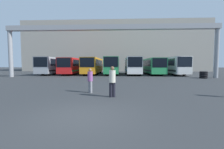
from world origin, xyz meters
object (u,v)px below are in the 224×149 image
object	(u,v)px
bus_slot_2	(93,65)
bus_slot_5	(152,65)
bus_slot_3	(112,65)
bus_slot_1	(75,65)
pedestrian_mid_right	(112,81)
bus_slot_6	(172,65)
tire_stack	(204,75)
pedestrian_mid_left	(90,80)
bus_slot_4	(132,65)
bus_slot_0	(56,65)

from	to	relation	value
bus_slot_2	bus_slot_5	bearing A→B (deg)	1.06
bus_slot_3	bus_slot_5	xyz separation A→B (m)	(7.65, -0.01, -0.11)
bus_slot_1	bus_slot_2	world-z (taller)	bus_slot_2
pedestrian_mid_right	bus_slot_3	bearing A→B (deg)	-98.42
bus_slot_6	pedestrian_mid_right	bearing A→B (deg)	-116.65
tire_stack	bus_slot_1	bearing A→B (deg)	156.43
bus_slot_6	tire_stack	world-z (taller)	bus_slot_6
pedestrian_mid_left	bus_slot_2	bearing A→B (deg)	-34.22
bus_slot_3	bus_slot_4	distance (m)	3.89
pedestrian_mid_right	tire_stack	distance (m)	17.17
bus_slot_5	bus_slot_0	bearing A→B (deg)	178.51
pedestrian_mid_left	bus_slot_1	bearing A→B (deg)	-24.25
bus_slot_3	tire_stack	world-z (taller)	bus_slot_3
bus_slot_4	bus_slot_6	distance (m)	7.69
bus_slot_4	bus_slot_5	xyz separation A→B (m)	(3.83, 0.67, -0.10)
bus_slot_5	pedestrian_mid_left	distance (m)	21.34
bus_slot_2	pedestrian_mid_right	size ratio (longest dim) A/B	6.23
pedestrian_mid_left	pedestrian_mid_right	world-z (taller)	pedestrian_mid_right
bus_slot_3	bus_slot_6	world-z (taller)	bus_slot_6
bus_slot_3	pedestrian_mid_left	size ratio (longest dim) A/B	7.08
bus_slot_4	pedestrian_mid_left	xyz separation A→B (m)	(-4.42, -18.99, -0.97)
bus_slot_5	pedestrian_mid_left	world-z (taller)	bus_slot_5
bus_slot_1	pedestrian_mid_right	size ratio (longest dim) A/B	6.89
tire_stack	bus_slot_6	bearing A→B (deg)	98.77
pedestrian_mid_left	pedestrian_mid_right	xyz separation A→B (m)	(1.53, -1.29, 0.08)
bus_slot_4	pedestrian_mid_right	xyz separation A→B (m)	(-2.89, -20.28, -0.89)
bus_slot_1	bus_slot_6	xyz separation A→B (m)	(19.14, -0.30, 0.09)
pedestrian_mid_left	tire_stack	size ratio (longest dim) A/B	1.55
bus_slot_6	bus_slot_1	bearing A→B (deg)	179.10
bus_slot_0	bus_slot_5	world-z (taller)	bus_slot_0
bus_slot_2	bus_slot_4	xyz separation A→B (m)	(7.65, -0.46, 0.03)
bus_slot_3	pedestrian_mid_right	world-z (taller)	bus_slot_3
bus_slot_0	pedestrian_mid_right	size ratio (longest dim) A/B	7.04
bus_slot_1	bus_slot_5	xyz separation A→B (m)	(15.31, -0.37, -0.03)
bus_slot_4	pedestrian_mid_left	world-z (taller)	bus_slot_4
bus_slot_2	bus_slot_0	bearing A→B (deg)	174.70
bus_slot_2	pedestrian_mid_left	distance (m)	19.74
bus_slot_2	tire_stack	distance (m)	18.66
bus_slot_3	pedestrian_mid_right	xyz separation A→B (m)	(0.93, -20.95, -0.90)
bus_slot_5	bus_slot_6	xyz separation A→B (m)	(3.83, 0.08, 0.12)
bus_slot_1	pedestrian_mid_left	distance (m)	21.26
bus_slot_3	bus_slot_4	size ratio (longest dim) A/B	1.13
bus_slot_2	tire_stack	world-z (taller)	bus_slot_2
bus_slot_5	pedestrian_mid_left	bearing A→B (deg)	-112.77
bus_slot_5	bus_slot_2	bearing A→B (deg)	-178.94
bus_slot_4	tire_stack	xyz separation A→B (m)	(8.99, -7.88, -1.35)
pedestrian_mid_left	bus_slot_3	bearing A→B (deg)	-45.39
bus_slot_0	bus_slot_2	xyz separation A→B (m)	(7.65, -0.71, -0.04)
bus_slot_1	tire_stack	distance (m)	22.37
pedestrian_mid_right	bus_slot_4	bearing A→B (deg)	-109.09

